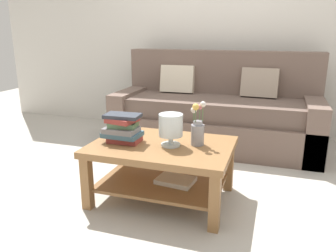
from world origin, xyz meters
name	(u,v)px	position (x,y,z in m)	size (l,w,h in m)	color
ground_plane	(184,177)	(0.00, 0.00, 0.00)	(10.00, 10.00, 0.00)	#B7B2A8
back_wall	(221,25)	(0.00, 1.65, 1.35)	(6.40, 0.12, 2.70)	beige
couch	(216,114)	(0.09, 1.02, 0.36)	(2.26, 0.90, 1.06)	brown
coffee_table	(162,159)	(-0.06, -0.44, 0.33)	(1.06, 0.74, 0.45)	olive
book_stack_main	(123,128)	(-0.36, -0.48, 0.56)	(0.29, 0.23, 0.22)	#993833
glass_hurricane_vase	(171,126)	(0.02, -0.45, 0.60)	(0.18, 0.18, 0.24)	silver
flower_pitcher	(198,129)	(0.20, -0.37, 0.58)	(0.11, 0.11, 0.33)	gray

